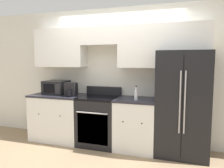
% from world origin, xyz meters
% --- Properties ---
extents(ground_plane, '(12.00, 12.00, 0.00)m').
position_xyz_m(ground_plane, '(0.00, 0.00, 0.00)').
color(ground_plane, '#937A5B').
extents(wall_back, '(8.00, 0.39, 2.60)m').
position_xyz_m(wall_back, '(0.01, 0.59, 1.51)').
color(wall_back, silver).
rests_on(wall_back, ground_plane).
extents(lower_cabinets_left, '(1.05, 0.64, 0.92)m').
position_xyz_m(lower_cabinets_left, '(-1.14, 0.31, 0.46)').
color(lower_cabinets_left, white).
rests_on(lower_cabinets_left, ground_plane).
extents(lower_cabinets_right, '(0.73, 0.64, 0.92)m').
position_xyz_m(lower_cabinets_right, '(0.45, 0.31, 0.46)').
color(lower_cabinets_right, white).
rests_on(lower_cabinets_right, ground_plane).
extents(oven_range, '(0.73, 0.65, 1.08)m').
position_xyz_m(oven_range, '(-0.26, 0.31, 0.47)').
color(oven_range, black).
rests_on(oven_range, ground_plane).
extents(refrigerator, '(0.85, 0.75, 1.75)m').
position_xyz_m(refrigerator, '(1.23, 0.36, 0.88)').
color(refrigerator, black).
rests_on(refrigerator, ground_plane).
extents(microwave, '(0.44, 0.41, 0.27)m').
position_xyz_m(microwave, '(-1.21, 0.36, 1.06)').
color(microwave, black).
rests_on(microwave, lower_cabinets_left).
extents(bottle, '(0.07, 0.07, 0.25)m').
position_xyz_m(bottle, '(0.48, 0.19, 1.02)').
color(bottle, silver).
rests_on(bottle, lower_cabinets_right).
extents(paper_towel_holder, '(0.21, 0.23, 0.26)m').
position_xyz_m(paper_towel_holder, '(-0.80, 0.22, 1.04)').
color(paper_towel_holder, black).
rests_on(paper_towel_holder, lower_cabinets_left).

